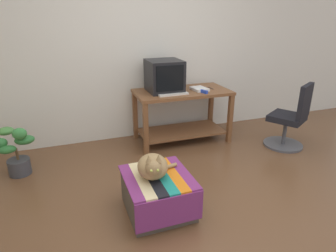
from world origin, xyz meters
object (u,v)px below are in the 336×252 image
(ottoman_with_blanket, at_px, (158,194))
(stapler, at_px, (204,92))
(book, at_px, (199,89))
(cat, at_px, (153,166))
(potted_plant, at_px, (17,152))
(tv_monitor, at_px, (164,76))
(office_chair, at_px, (291,120))
(keyboard, at_px, (172,94))
(desk, at_px, (182,107))

(ottoman_with_blanket, relative_size, stapler, 5.84)
(book, height_order, cat, book)
(ottoman_with_blanket, xyz_separation_m, potted_plant, (-1.27, 1.17, 0.10))
(tv_monitor, distance_m, office_chair, 1.79)
(keyboard, height_order, ottoman_with_blanket, keyboard)
(keyboard, xyz_separation_m, stapler, (0.42, -0.07, 0.01))
(cat, height_order, stapler, stapler)
(book, xyz_separation_m, cat, (-1.10, -1.37, -0.28))
(cat, bearing_deg, potted_plant, 148.56)
(book, xyz_separation_m, ottoman_with_blanket, (-1.06, -1.37, -0.57))
(office_chair, bearing_deg, ottoman_with_blanket, -11.30)
(book, bearing_deg, stapler, -99.03)
(potted_plant, distance_m, stapler, 2.37)
(office_chair, xyz_separation_m, stapler, (-1.06, 0.49, 0.37))
(book, height_order, stapler, stapler)
(book, xyz_separation_m, stapler, (-0.01, -0.17, 0.00))
(potted_plant, height_order, office_chair, office_chair)
(book, height_order, potted_plant, book)
(desk, distance_m, tv_monitor, 0.50)
(stapler, bearing_deg, cat, -149.96)
(office_chair, bearing_deg, keyboard, -50.93)
(book, bearing_deg, ottoman_with_blanket, -132.89)
(office_chair, bearing_deg, tv_monitor, -56.87)
(cat, bearing_deg, office_chair, 30.57)
(desk, distance_m, keyboard, 0.35)
(book, bearing_deg, potted_plant, 179.73)
(tv_monitor, bearing_deg, ottoman_with_blanket, -110.65)
(tv_monitor, height_order, ottoman_with_blanket, tv_monitor)
(book, distance_m, potted_plant, 2.38)
(book, height_order, office_chair, office_chair)
(tv_monitor, height_order, cat, tv_monitor)
(book, height_order, ottoman_with_blanket, book)
(potted_plant, bearing_deg, tv_monitor, 9.68)
(desk, relative_size, office_chair, 1.46)
(book, relative_size, office_chair, 0.27)
(cat, relative_size, potted_plant, 0.74)
(office_chair, bearing_deg, desk, -59.10)
(cat, height_order, office_chair, office_chair)
(keyboard, height_order, cat, keyboard)
(desk, xyz_separation_m, keyboard, (-0.20, -0.15, 0.25))
(desk, height_order, cat, desk)
(ottoman_with_blanket, bearing_deg, book, 52.45)
(stapler, bearing_deg, keyboard, 152.18)
(keyboard, distance_m, potted_plant, 1.95)
(desk, bearing_deg, book, -12.07)
(book, distance_m, office_chair, 1.29)
(desk, xyz_separation_m, office_chair, (1.28, -0.71, -0.11))
(desk, xyz_separation_m, tv_monitor, (-0.24, 0.06, 0.44))
(ottoman_with_blanket, distance_m, potted_plant, 1.73)
(book, xyz_separation_m, potted_plant, (-2.33, -0.21, -0.47))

